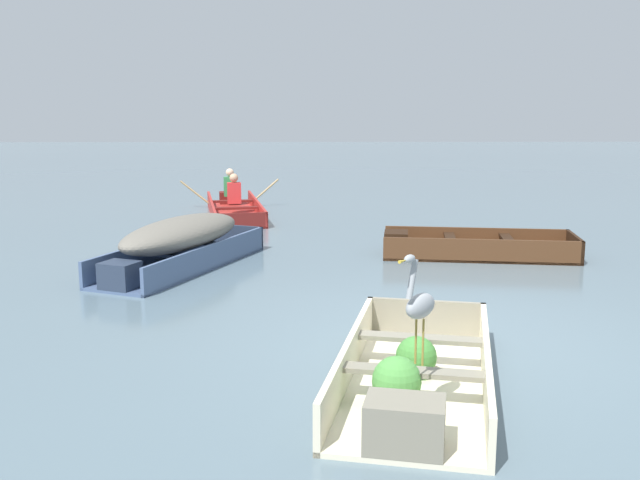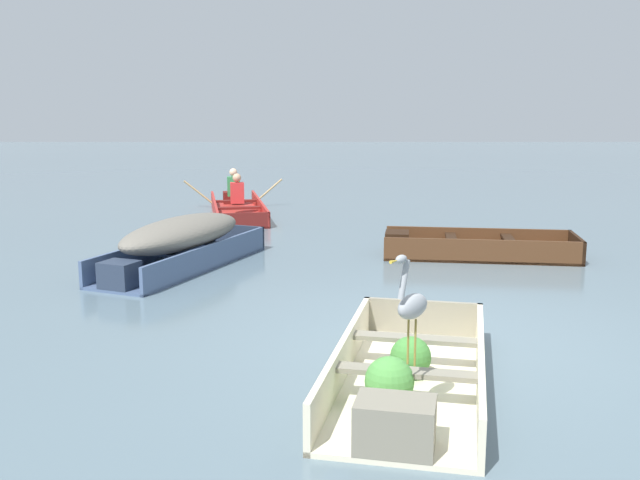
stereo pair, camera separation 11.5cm
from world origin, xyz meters
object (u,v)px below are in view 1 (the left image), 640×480
heron_on_dinghy (419,303)px  skiff_slate_blue_mid_moored (181,239)px  rowboat_red_with_crew (234,206)px  skiff_dark_varnish_near_moored (469,248)px  dinghy_cream_foreground (413,376)px

heron_on_dinghy → skiff_slate_blue_mid_moored: bearing=117.6°
rowboat_red_with_crew → heron_on_dinghy: heron_on_dinghy is taller
skiff_dark_varnish_near_moored → heron_on_dinghy: 6.07m
skiff_dark_varnish_near_moored → heron_on_dinghy: (-1.66, -5.79, 0.76)m
dinghy_cream_foreground → heron_on_dinghy: heron_on_dinghy is taller
skiff_slate_blue_mid_moored → heron_on_dinghy: (2.61, -5.00, 0.47)m
dinghy_cream_foreground → skiff_dark_varnish_near_moored: (1.62, 5.33, -0.03)m
skiff_slate_blue_mid_moored → rowboat_red_with_crew: 5.21m
rowboat_red_with_crew → heron_on_dinghy: size_ratio=4.45×
skiff_slate_blue_mid_moored → skiff_dark_varnish_near_moored: bearing=10.4°
dinghy_cream_foreground → rowboat_red_with_crew: (-2.47, 9.75, 0.01)m
skiff_dark_varnish_near_moored → dinghy_cream_foreground: bearing=-106.9°
skiff_dark_varnish_near_moored → rowboat_red_with_crew: (-4.08, 4.42, 0.04)m
skiff_dark_varnish_near_moored → heron_on_dinghy: size_ratio=3.56×
dinghy_cream_foreground → skiff_dark_varnish_near_moored: dinghy_cream_foreground is taller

